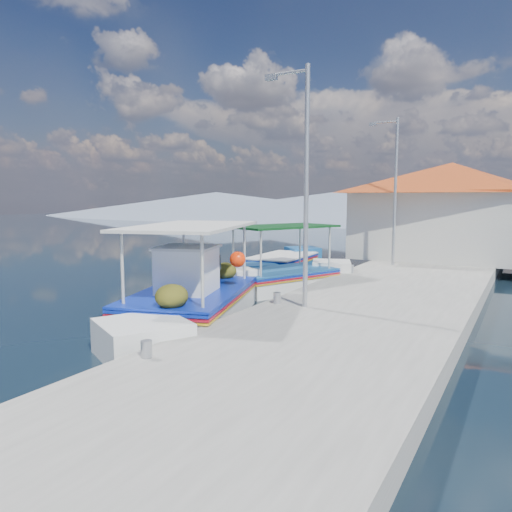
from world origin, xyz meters
The scene contains 10 objects.
ground centered at (0.00, 0.00, 0.00)m, with size 160.00×160.00×0.00m, color black.
quay centered at (5.90, 6.00, 0.25)m, with size 5.00×44.00×0.50m, color #A3A099.
bollards centered at (3.80, 5.25, 0.65)m, with size 0.20×17.20×0.30m.
main_caique centered at (1.73, 1.17, 0.55)m, with size 4.19×8.25×2.85m.
caique_green_canopy centered at (1.89, 6.11, 0.38)m, with size 3.78×6.30×2.57m.
caique_blue_hull centered at (0.19, 9.63, 0.32)m, with size 2.19×6.69×1.19m.
harbor_building centered at (6.20, 15.00, 2.78)m, with size 10.49×10.49×4.40m.
lamp_post_near centered at (4.51, 2.00, 3.85)m, with size 1.21×0.14×6.00m.
lamp_post_far centered at (4.51, 11.00, 3.85)m, with size 1.21×0.14×6.00m.
mountain_ridge centered at (6.54, 56.00, 2.04)m, with size 171.40×96.00×5.50m.
Camera 1 is at (9.52, -9.16, 3.28)m, focal length 33.89 mm.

